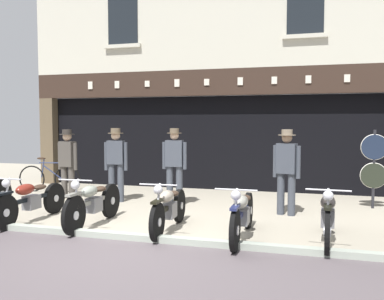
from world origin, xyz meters
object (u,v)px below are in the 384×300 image
at_px(shopkeeper_center, 116,161).
at_px(salesman_right, 174,163).
at_px(motorcycle_left, 31,199).
at_px(motorcycle_center_left, 93,202).
at_px(motorcycle_right, 328,215).
at_px(leaning_bicycle, 49,178).
at_px(salesman_left, 68,160).
at_px(tyre_sign_pole, 374,162).
at_px(motorcycle_center_right, 242,213).
at_px(advert_board_near, 149,128).
at_px(assistant_far_right, 287,168).
at_px(motorcycle_center, 169,207).

relative_size(shopkeeper_center, salesman_right, 1.00).
relative_size(motorcycle_left, motorcycle_center_left, 1.02).
distance_m(motorcycle_right, leaning_bicycle, 7.62).
bearing_deg(motorcycle_center_left, shopkeeper_center, -74.59).
bearing_deg(motorcycle_right, salesman_left, -17.49).
height_order(motorcycle_center_left, salesman_left, salesman_left).
bearing_deg(tyre_sign_pole, leaning_bicycle, -179.89).
distance_m(motorcycle_center_left, tyre_sign_pole, 5.95).
xyz_separation_m(salesman_right, leaning_bicycle, (-3.83, 0.84, -0.58)).
relative_size(motorcycle_left, leaning_bicycle, 1.20).
bearing_deg(shopkeeper_center, motorcycle_center_right, 136.98).
distance_m(motorcycle_right, advert_board_near, 6.78).
bearing_deg(advert_board_near, salesman_left, -116.73).
height_order(motorcycle_center_left, shopkeeper_center, shopkeeper_center).
relative_size(motorcycle_right, assistant_far_right, 1.17).
height_order(motorcycle_left, advert_board_near, advert_board_near).
height_order(motorcycle_right, leaning_bicycle, leaning_bicycle).
height_order(motorcycle_center, shopkeeper_center, shopkeeper_center).
bearing_deg(motorcycle_center, assistant_far_right, -137.93).
height_order(salesman_left, salesman_right, salesman_right).
height_order(motorcycle_center, assistant_far_right, assistant_far_right).
bearing_deg(motorcycle_right, tyre_sign_pole, -107.00).
relative_size(motorcycle_center, motorcycle_center_right, 0.95).
bearing_deg(leaning_bicycle, salesman_left, 45.12).
relative_size(motorcycle_center_left, salesman_right, 1.16).
distance_m(assistant_far_right, leaning_bicycle, 6.44).
bearing_deg(salesman_right, advert_board_near, -61.97).
bearing_deg(shopkeeper_center, motorcycle_right, 147.03).
relative_size(shopkeeper_center, tyre_sign_pole, 1.01).
relative_size(motorcycle_center_right, motorcycle_right, 1.01).
height_order(motorcycle_center, tyre_sign_pole, tyre_sign_pole).
height_order(motorcycle_right, salesman_right, salesman_right).
distance_m(motorcycle_center_right, shopkeeper_center, 4.11).
height_order(shopkeeper_center, assistant_far_right, shopkeeper_center).
height_order(motorcycle_center, salesman_left, salesman_left).
xyz_separation_m(motorcycle_center_left, salesman_left, (-1.97, 2.29, 0.51)).
height_order(motorcycle_center_right, salesman_right, salesman_right).
bearing_deg(motorcycle_center, salesman_right, -76.55).
distance_m(motorcycle_left, salesman_right, 3.10).
height_order(motorcycle_left, salesman_right, salesman_right).
bearing_deg(motorcycle_left, salesman_right, -133.41).
bearing_deg(motorcycle_center, motorcycle_left, -1.12).
relative_size(motorcycle_left, motorcycle_center_right, 1.00).
distance_m(motorcycle_center, motorcycle_center_right, 1.29).
relative_size(motorcycle_center_left, motorcycle_right, 1.00).
relative_size(motorcycle_center, advert_board_near, 2.02).
bearing_deg(leaning_bicycle, assistant_far_right, 69.54).
bearing_deg(motorcycle_center_left, motorcycle_left, 0.55).
bearing_deg(motorcycle_center_left, assistant_far_right, -151.26).
bearing_deg(motorcycle_right, motorcycle_center, 3.77).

